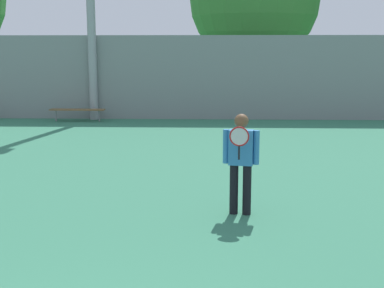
% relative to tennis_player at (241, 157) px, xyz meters
% --- Properties ---
extents(tennis_player, '(0.58, 0.44, 1.65)m').
position_rel_tennis_player_xyz_m(tennis_player, '(0.00, 0.00, 0.00)').
color(tennis_player, black).
rests_on(tennis_player, ground_plane).
extents(bench_courtside_near, '(2.05, 0.40, 0.46)m').
position_rel_tennis_player_xyz_m(bench_courtside_near, '(-5.51, 11.26, -0.53)').
color(bench_courtside_near, brown).
rests_on(bench_courtside_near, ground_plane).
extents(back_fence, '(25.03, 0.06, 3.19)m').
position_rel_tennis_player_xyz_m(back_fence, '(-1.67, 12.02, 0.65)').
color(back_fence, gray).
rests_on(back_fence, ground_plane).
extents(tree_green_broad, '(6.00, 6.00, 7.94)m').
position_rel_tennis_player_xyz_m(tree_green_broad, '(1.47, 17.16, 3.98)').
color(tree_green_broad, brown).
rests_on(tree_green_broad, ground_plane).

